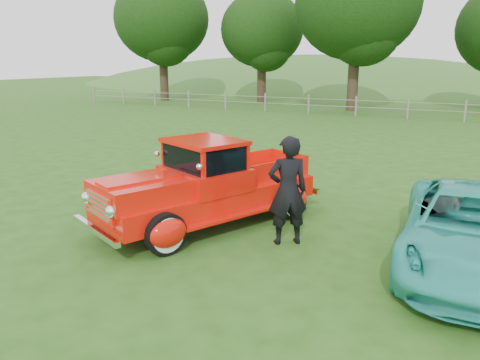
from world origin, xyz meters
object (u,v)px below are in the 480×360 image
at_px(tree_far_west, 162,19).
at_px(red_pickup, 208,187).
at_px(tree_mid_west, 262,30).
at_px(teal_sedan, 473,230).
at_px(tree_near_west, 357,3).
at_px(man, 288,191).

bearing_deg(tree_far_west, red_pickup, -52.54).
relative_size(tree_mid_west, teal_sedan, 1.80).
bearing_deg(teal_sedan, tree_near_west, 105.35).
height_order(tree_mid_west, tree_near_west, tree_near_west).
bearing_deg(teal_sedan, man, -176.32).
xyz_separation_m(tree_far_west, tree_near_west, (16.00, -1.00, 0.31)).
xyz_separation_m(red_pickup, man, (1.85, -0.27, 0.21)).
height_order(teal_sedan, man, man).
bearing_deg(tree_far_west, teal_sedan, -45.88).
distance_m(tree_near_west, teal_sedan, 25.53).
relative_size(tree_far_west, teal_sedan, 2.11).
bearing_deg(man, tree_far_west, -86.94).
distance_m(tree_mid_west, red_pickup, 29.14).
height_order(tree_mid_west, man, tree_mid_west).
bearing_deg(teal_sedan, red_pickup, 178.10).
distance_m(tree_near_west, red_pickup, 24.54).
bearing_deg(teal_sedan, tree_mid_west, 117.80).
height_order(tree_far_west, man, tree_far_west).
relative_size(tree_near_west, man, 5.16).
bearing_deg(tree_near_west, tree_mid_west, 159.44).
height_order(tree_mid_west, red_pickup, tree_mid_west).
bearing_deg(teal_sedan, tree_far_west, 131.16).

